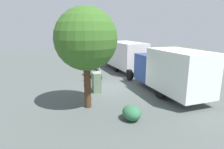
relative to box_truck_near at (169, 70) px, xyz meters
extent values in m
plane|color=#4A524F|center=(2.53, 2.92, -1.62)|extent=(60.00, 60.00, 0.00)
cylinder|color=black|center=(-0.57, -0.93, -1.17)|extent=(0.91, 0.28, 0.90)
cylinder|color=black|center=(-0.51, 0.97, -1.17)|extent=(0.91, 0.28, 0.90)
cylinder|color=black|center=(3.90, -1.07, -1.17)|extent=(0.91, 0.28, 0.90)
cylinder|color=black|center=(3.96, 0.83, -1.17)|extent=(0.91, 0.28, 0.90)
cube|color=white|center=(-0.94, 0.03, 0.08)|extent=(4.03, 2.32, 2.49)
cube|color=navy|center=(2.04, -0.06, -0.22)|extent=(1.86, 2.15, 1.90)
cube|color=black|center=(2.04, -0.06, 0.38)|extent=(1.88, 1.99, 0.60)
cylinder|color=black|center=(7.34, -1.27, -1.17)|extent=(0.90, 0.25, 0.90)
cylinder|color=black|center=(7.35, 0.63, -1.17)|extent=(0.90, 0.25, 0.90)
cylinder|color=black|center=(12.63, -1.29, -1.17)|extent=(0.90, 0.25, 0.90)
cylinder|color=black|center=(12.64, 0.61, -1.17)|extent=(0.90, 0.25, 0.90)
cube|color=silver|center=(6.94, -0.32, 0.04)|extent=(4.80, 2.22, 2.42)
cube|color=navy|center=(10.34, -0.33, -0.22)|extent=(1.81, 2.11, 1.90)
cube|color=black|center=(10.34, -0.33, 0.38)|extent=(1.83, 1.95, 0.60)
cylinder|color=black|center=(5.91, 3.54, -1.34)|extent=(0.56, 0.26, 0.56)
cylinder|color=black|center=(4.72, 3.17, -1.34)|extent=(0.56, 0.26, 0.56)
cube|color=silver|center=(5.27, 3.34, -1.06)|extent=(1.15, 0.63, 0.48)
cube|color=black|center=(5.17, 3.31, -0.79)|extent=(0.69, 0.46, 0.12)
cylinder|color=slate|center=(5.86, 3.53, -0.79)|extent=(0.29, 0.15, 0.69)
cylinder|color=black|center=(5.86, 3.53, -0.44)|extent=(0.20, 0.54, 0.04)
cylinder|color=#9E9EA3|center=(3.59, 3.54, -0.09)|extent=(0.08, 0.08, 3.05)
cylinder|color=red|center=(3.59, 3.56, 1.25)|extent=(0.71, 0.32, 0.76)
cube|color=yellow|center=(3.59, 3.56, 0.61)|extent=(0.33, 0.33, 0.44)
cylinder|color=#47301E|center=(-0.21, 5.40, -0.35)|extent=(0.37, 0.37, 2.54)
sphere|color=#346021|center=(-0.21, 5.40, 2.04)|extent=(3.20, 3.20, 3.20)
cube|color=slate|center=(2.14, 4.21, -0.96)|extent=(0.83, 0.57, 1.31)
torus|color=#B7B7BC|center=(3.53, 4.59, -1.62)|extent=(0.85, 0.14, 0.85)
ellipsoid|color=#2C6643|center=(-2.42, 3.89, -1.27)|extent=(1.02, 0.83, 0.69)
ellipsoid|color=#3C863C|center=(6.91, 3.51, -1.24)|extent=(1.11, 0.91, 0.76)
camera|label=1|loc=(-9.75, 7.73, 2.55)|focal=30.74mm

